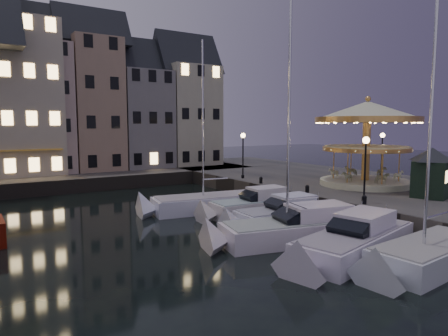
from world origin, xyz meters
TOP-DOWN VIEW (x-y plane):
  - ground at (0.00, 0.00)m, footprint 160.00×160.00m
  - quay_east at (14.00, 6.00)m, footprint 16.00×56.00m
  - quay_north at (-8.00, 28.00)m, footprint 44.00×12.00m
  - quaywall_e at (6.00, 6.00)m, footprint 0.15×44.00m
  - quaywall_n at (-6.00, 22.00)m, footprint 48.00×0.15m
  - streetlamp_b at (7.20, 1.00)m, footprint 0.44×0.44m
  - streetlamp_c at (7.20, 14.50)m, footprint 0.44×0.44m
  - streetlamp_d at (18.50, 8.00)m, footprint 0.44×0.44m
  - bollard_b at (6.60, 0.50)m, footprint 0.30×0.30m
  - bollard_c at (6.60, 5.50)m, footprint 0.30×0.30m
  - bollard_d at (6.60, 11.00)m, footprint 0.30×0.30m
  - townhouse_nc at (-8.00, 30.00)m, footprint 6.82×8.00m
  - townhouse_nd at (-2.25, 30.00)m, footprint 5.50×8.00m
  - townhouse_ne at (3.20, 30.00)m, footprint 6.16×8.00m
  - townhouse_nf at (9.25, 30.00)m, footprint 6.82×8.00m
  - motorboat_a at (2.25, -6.07)m, footprint 7.66×3.06m
  - motorboat_b at (1.04, -3.21)m, footprint 8.96×4.46m
  - motorboat_c at (0.40, 0.01)m, footprint 9.75×4.52m
  - motorboat_d at (1.54, 2.72)m, footprint 7.10×2.83m
  - motorboat_e at (1.98, 5.98)m, footprint 7.60×2.61m
  - motorboat_f at (0.30, 9.15)m, footprint 10.09×4.06m
  - carousel at (13.14, 5.59)m, footprint 8.24×8.24m
  - ticket_kiosk at (12.25, -0.42)m, footprint 3.30×3.30m

SIDE VIEW (x-z plane):
  - ground at x=0.00m, z-range 0.00..0.00m
  - motorboat_f at x=0.30m, z-range -6.14..7.20m
  - motorboat_a at x=2.25m, z-range -5.83..6.91m
  - motorboat_d at x=1.54m, z-range -0.44..1.71m
  - motorboat_e at x=1.98m, z-range -0.44..1.71m
  - motorboat_b at x=1.04m, z-range -0.43..1.72m
  - quay_east at x=14.00m, z-range 0.00..1.30m
  - quay_north at x=-8.00m, z-range 0.00..1.30m
  - quaywall_e at x=6.00m, z-range 0.00..1.30m
  - quaywall_n at x=-6.00m, z-range 0.00..1.30m
  - motorboat_c at x=0.40m, z-range -5.79..7.15m
  - bollard_b at x=6.60m, z-range 1.32..1.89m
  - bollard_c at x=6.60m, z-range 1.32..1.89m
  - bollard_d at x=6.60m, z-range 1.32..1.89m
  - ticket_kiosk at x=12.25m, z-range 1.66..5.53m
  - streetlamp_b at x=7.20m, z-range 1.93..6.10m
  - streetlamp_c at x=7.20m, z-range 1.93..6.10m
  - streetlamp_d at x=18.50m, z-range 1.93..6.10m
  - carousel at x=13.14m, z-range 2.44..9.65m
  - townhouse_ne at x=3.20m, z-range 1.38..14.18m
  - townhouse_nf at x=9.25m, z-range 1.38..15.18m
  - townhouse_nc at x=-8.00m, z-range 1.38..16.18m
  - townhouse_nd at x=-2.25m, z-range 1.38..17.18m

